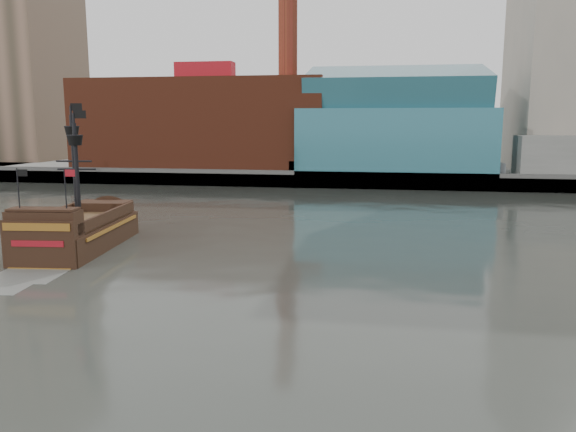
# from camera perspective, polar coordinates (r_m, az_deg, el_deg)

# --- Properties ---
(ground) EXTENTS (400.00, 400.00, 0.00)m
(ground) POSITION_cam_1_polar(r_m,az_deg,el_deg) (26.06, -10.04, -13.32)
(ground) COLOR #2B2D28
(ground) RESTS_ON ground
(promenade_far) EXTENTS (220.00, 60.00, 2.00)m
(promenade_far) POSITION_cam_1_polar(r_m,az_deg,el_deg) (115.22, 5.43, 5.04)
(promenade_far) COLOR slate
(promenade_far) RESTS_ON ground
(seawall) EXTENTS (220.00, 1.00, 2.60)m
(seawall) POSITION_cam_1_polar(r_m,az_deg,el_deg) (85.91, 3.98, 3.71)
(seawall) COLOR #4C4C49
(seawall) RESTS_ON ground
(skyline) EXTENTS (149.00, 45.00, 62.00)m
(skyline) POSITION_cam_1_polar(r_m,az_deg,el_deg) (108.14, 8.21, 17.19)
(skyline) COLOR brown
(skyline) RESTS_ON promenade_far
(pirate_ship) EXTENTS (6.53, 16.92, 12.36)m
(pirate_ship) POSITION_cam_1_polar(r_m,az_deg,el_deg) (47.85, -20.53, -1.82)
(pirate_ship) COLOR black
(pirate_ship) RESTS_ON ground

